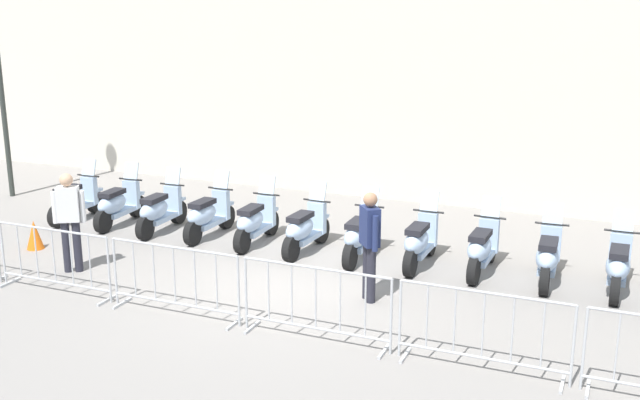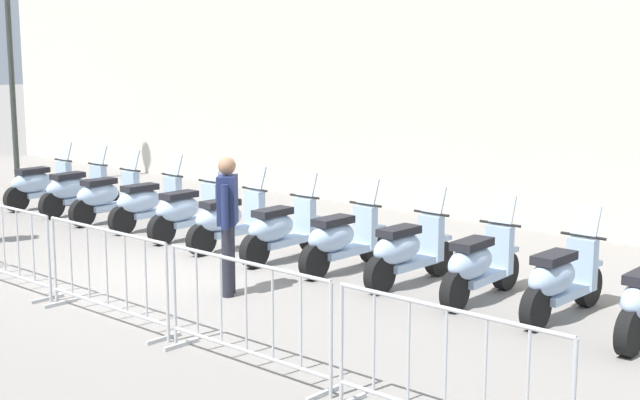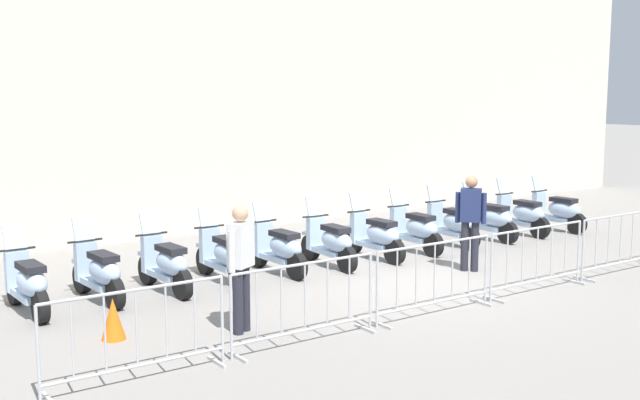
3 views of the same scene
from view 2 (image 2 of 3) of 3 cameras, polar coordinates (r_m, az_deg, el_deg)
name	(u,v)px [view 2 (image 2 of 3)]	position (r m, az deg, el deg)	size (l,w,h in m)	color
ground_plane	(164,277)	(12.16, -10.00, -4.87)	(120.00, 120.00, 0.00)	gray
motorcycle_0	(41,185)	(17.84, -17.47, 0.95)	(0.56, 1.72, 1.24)	black
motorcycle_1	(76,190)	(16.97, -15.39, 0.62)	(0.56, 1.72, 1.24)	black
motorcycle_2	(107,197)	(16.05, -13.49, 0.20)	(0.56, 1.72, 1.24)	black
motorcycle_3	(149,203)	(15.24, -10.95, -0.21)	(0.56, 1.73, 1.24)	black
motorcycle_4	(187,211)	(14.37, -8.50, -0.73)	(0.56, 1.72, 1.24)	black
motorcycle_5	(229,221)	(13.53, -5.84, -1.32)	(0.58, 1.73, 1.24)	black
motorcycle_6	(281,230)	(12.77, -2.53, -1.94)	(0.56, 1.72, 1.24)	black
motorcycle_7	(341,240)	(12.12, 1.37, -2.56)	(0.56, 1.73, 1.24)	black
motorcycle_8	(407,251)	(11.50, 5.59, -3.27)	(0.56, 1.73, 1.24)	black
motorcycle_9	(478,265)	(10.90, 10.14, -4.11)	(0.56, 1.72, 1.24)	black
motorcycle_10	(560,280)	(10.39, 15.17, -4.97)	(0.56, 1.73, 1.24)	black
barrier_segment_2	(4,246)	(12.08, -19.63, -2.82)	(2.17, 0.56, 1.07)	#B2B5B7
barrier_segment_3	(107,276)	(10.20, -13.53, -4.77)	(2.17, 0.56, 1.07)	#B2B5B7
barrier_segment_4	(246,316)	(8.50, -4.76, -7.44)	(2.17, 0.56, 1.07)	#B2B5B7
barrier_segment_5	(445,373)	(7.11, 8.05, -10.97)	(2.17, 0.56, 1.07)	#B2B5B7
street_lamp	(8,20)	(20.73, -19.37, 10.83)	(0.36, 0.36, 6.06)	#2D332D
officer_mid_plaza	(228,217)	(10.95, -5.94, -1.12)	(0.39, 0.46, 1.73)	#23232D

